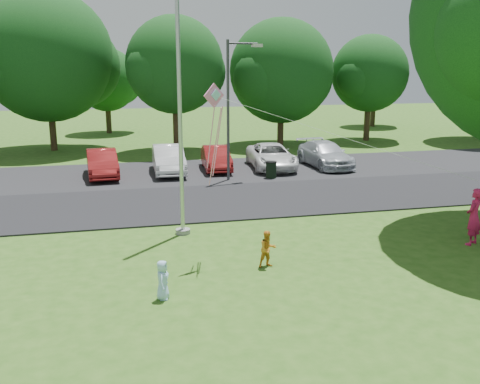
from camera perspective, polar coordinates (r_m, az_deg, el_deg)
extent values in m
plane|color=#2C5616|center=(14.75, 10.30, -9.24)|extent=(120.00, 120.00, 0.00)
cube|color=black|center=(22.85, 1.33, -0.76)|extent=(60.00, 6.00, 0.06)
cube|color=black|center=(29.03, -1.91, 2.30)|extent=(42.00, 7.00, 0.06)
cylinder|color=#B7BABF|center=(17.56, -6.51, 11.29)|extent=(0.14, 0.14, 10.00)
cylinder|color=gray|center=(18.41, -6.11, -4.20)|extent=(0.50, 0.50, 0.16)
cylinder|color=#3F3F44|center=(26.09, -1.28, 8.51)|extent=(0.14, 0.14, 6.78)
cylinder|color=#3F3F44|center=(26.38, 0.28, 15.57)|extent=(1.56, 0.49, 0.09)
cube|color=silver|center=(26.75, 1.83, 15.36)|extent=(0.55, 0.37, 0.16)
cylinder|color=black|center=(26.98, 3.34, 2.28)|extent=(0.53, 0.53, 0.85)
cylinder|color=black|center=(26.90, 3.35, 3.22)|extent=(0.56, 0.56, 0.05)
cylinder|color=#332316|center=(38.08, -19.37, 6.60)|extent=(0.44, 0.44, 3.19)
sphere|color=#0E3512|center=(37.87, -19.91, 13.47)|extent=(8.50, 8.50, 8.50)
sphere|color=#0E3512|center=(38.57, -16.81, 12.73)|extent=(5.53, 5.53, 5.53)
sphere|color=#0E3512|center=(37.04, -22.71, 12.60)|extent=(5.10, 5.10, 5.10)
cylinder|color=#332316|center=(35.77, -6.81, 7.05)|extent=(0.44, 0.44, 3.43)
sphere|color=#0E3512|center=(35.56, -6.99, 13.32)|extent=(6.27, 6.27, 6.27)
sphere|color=#0E3512|center=(36.37, -4.82, 12.63)|extent=(4.07, 4.07, 4.07)
sphere|color=#0E3512|center=(34.66, -8.93, 12.74)|extent=(3.76, 3.76, 3.76)
cylinder|color=#332316|center=(38.64, 4.34, 7.00)|extent=(0.44, 0.44, 2.66)
sphere|color=#0E3512|center=(38.40, 4.45, 12.75)|extent=(7.27, 7.27, 7.27)
sphere|color=#0E3512|center=(39.62, 6.41, 11.94)|extent=(4.72, 4.72, 4.72)
sphere|color=#0E3512|center=(37.12, 2.68, 12.19)|extent=(4.36, 4.36, 4.36)
cylinder|color=#332316|center=(41.96, 13.40, 7.43)|extent=(0.44, 0.44, 3.02)
sphere|color=#0E3512|center=(41.76, 13.66, 12.20)|extent=(5.67, 5.67, 5.67)
sphere|color=#0E3512|center=(42.85, 14.84, 11.59)|extent=(3.68, 3.68, 3.68)
sphere|color=#0E3512|center=(40.63, 12.64, 11.83)|extent=(3.40, 3.40, 3.40)
cylinder|color=#332316|center=(46.63, -13.85, 7.72)|extent=(0.44, 0.44, 2.60)
sphere|color=#0E3512|center=(46.44, -14.07, 11.55)|extent=(5.20, 5.20, 5.20)
sphere|color=#0E3512|center=(46.98, -12.59, 11.17)|extent=(3.38, 3.38, 3.38)
sphere|color=#0E3512|center=(45.82, -15.38, 11.12)|extent=(3.12, 3.12, 3.12)
cylinder|color=#332316|center=(51.82, 14.00, 8.25)|extent=(0.44, 0.44, 2.60)
sphere|color=#0E3512|center=(51.65, 14.20, 11.69)|extent=(5.20, 5.20, 5.20)
sphere|color=#0E3512|center=(52.67, 15.06, 11.24)|extent=(3.38, 3.38, 3.38)
sphere|color=#0E3512|center=(50.61, 13.46, 11.41)|extent=(3.12, 3.12, 3.12)
imported|color=maroon|center=(28.07, -14.49, 2.99)|extent=(1.73, 4.26, 1.37)
imported|color=silver|center=(28.36, -7.63, 3.48)|extent=(1.65, 4.45, 1.45)
imported|color=maroon|center=(29.01, -2.55, 3.63)|extent=(1.64, 3.98, 1.28)
imported|color=silver|center=(29.49, 3.36, 3.84)|extent=(2.63, 4.98, 1.34)
imported|color=#B2B7BF|center=(30.34, 9.05, 4.00)|extent=(2.14, 4.82, 1.38)
imported|color=#C61A50|center=(18.55, 23.67, -2.43)|extent=(0.81, 0.73, 1.85)
imported|color=orange|center=(15.27, 2.98, -6.09)|extent=(0.58, 0.48, 1.07)
imported|color=#A6D3FF|center=(13.38, -8.25, -9.27)|extent=(0.43, 0.55, 1.00)
cube|color=pink|center=(15.09, -2.80, 10.24)|extent=(0.63, 0.34, 0.68)
cube|color=#8CC6E5|center=(15.07, -2.59, 10.31)|extent=(0.31, 0.17, 0.33)
cylinder|color=white|center=(16.19, 12.02, 5.38)|extent=(8.24, 0.65, 2.71)
cylinder|color=pink|center=(15.18, -3.12, 5.84)|extent=(0.22, 0.28, 1.81)
cylinder|color=pink|center=(15.29, -2.41, 5.36)|extent=(0.25, 0.47, 2.07)
cylinder|color=pink|center=(15.16, -2.68, 4.74)|extent=(0.27, 0.69, 2.31)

